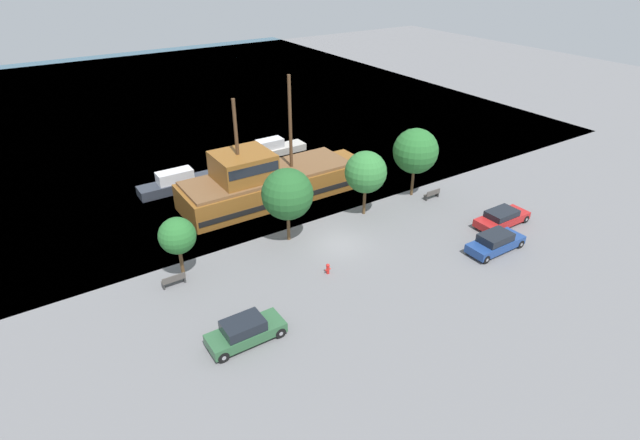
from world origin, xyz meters
name	(u,v)px	position (x,y,z in m)	size (l,w,h in m)	color
ground_plane	(339,244)	(0.00, 0.00, 0.00)	(160.00, 160.00, 0.00)	slate
water_surface	(156,103)	(0.00, 44.00, 0.00)	(80.00, 80.00, 0.00)	#33566B
pirate_ship	(266,181)	(-0.94, 9.51, 1.66)	(16.48, 5.25, 10.35)	brown
moored_boat_dockside	(181,182)	(-6.50, 15.51, 0.69)	(7.81, 1.83, 1.86)	#2D333D
moored_boat_outer	(273,149)	(4.55, 18.46, 0.62)	(6.78, 1.83, 1.70)	#B7B2A8
parked_car_curb_front	(502,218)	(12.34, -4.70, 0.66)	(4.72, 1.82, 1.31)	#B21E1E
parked_car_curb_mid	(245,331)	(-10.25, -5.59, 0.72)	(4.36, 1.79, 1.47)	#2D5B38
parked_car_curb_rear	(495,242)	(8.92, -6.90, 0.70)	(4.57, 1.79, 1.43)	navy
fire_hydrant	(328,268)	(-2.76, -2.68, 0.41)	(0.42, 0.25, 0.76)	red
bench_promenade_east	(432,194)	(11.11, 1.69, 0.43)	(1.50, 0.45, 0.85)	#4C4742
bench_promenade_west	(174,280)	(-11.89, 1.65, 0.43)	(1.51, 0.45, 0.85)	#4C4742
tree_row_east	(177,236)	(-11.02, 2.35, 3.13)	(2.42, 2.42, 4.36)	brown
tree_row_mideast	(287,194)	(-2.75, 2.59, 3.78)	(3.76, 3.76, 5.67)	brown
tree_row_midwest	(366,172)	(4.46, 2.75, 3.71)	(3.35, 3.35, 5.39)	brown
tree_row_west	(416,151)	(10.14, 3.24, 4.11)	(3.84, 3.84, 6.03)	brown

